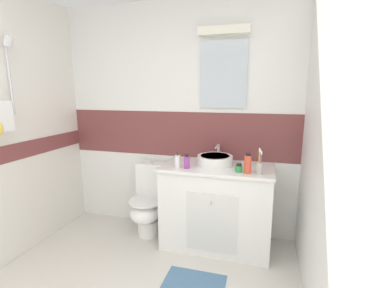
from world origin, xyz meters
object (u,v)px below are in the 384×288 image
Objects in this scene: toothbrush_cup at (260,167)px; soap_dispenser at (178,161)px; toilet at (149,202)px; lotion_bottle_short at (187,162)px; hair_gel_jar at (239,168)px; mouthwash_bottle at (248,164)px; sink_basin at (215,160)px.

toothbrush_cup is 0.76m from soap_dispenser.
soap_dispenser is at bearing -26.35° from toilet.
toothbrush_cup reaches higher than lotion_bottle_short.
lotion_bottle_short is at bearing -178.19° from hair_gel_jar.
mouthwash_bottle is (0.66, 0.00, 0.02)m from soap_dispenser.
toothbrush_cup is (0.44, -0.19, 0.01)m from sink_basin.
soap_dispenser is 0.66m from mouthwash_bottle.
toilet is at bearing 169.42° from hair_gel_jar.
soap_dispenser is 0.89× the size of mouthwash_bottle.
lotion_bottle_short is (-0.57, -0.00, -0.02)m from mouthwash_bottle.
toothbrush_cup reaches higher than mouthwash_bottle.
toilet is 3.43× the size of toothbrush_cup.
toothbrush_cup is at bearing -9.44° from toilet.
sink_basin is at bearing 39.15° from lotion_bottle_short.
lotion_bottle_short is at bearing -140.85° from sink_basin.
sink_basin reaches higher than soap_dispenser.
lotion_bottle_short is (-0.24, -0.19, 0.01)m from sink_basin.
hair_gel_jar is 0.57× the size of lotion_bottle_short.
soap_dispenser is (-0.33, -0.19, 0.01)m from sink_basin.
toilet is 4.36× the size of mouthwash_bottle.
hair_gel_jar is at bearing 1.81° from lotion_bottle_short.
lotion_bottle_short is (0.09, 0.00, 0.00)m from soap_dispenser.
hair_gel_jar is at bearing 176.77° from toothbrush_cup.
soap_dispenser is (-0.76, -0.01, -0.00)m from toothbrush_cup.
mouthwash_bottle is at bearing 0.09° from lotion_bottle_short.
mouthwash_bottle is (0.08, -0.01, 0.05)m from hair_gel_jar.
sink_basin reaches higher than hair_gel_jar.
soap_dispenser is 0.09m from lotion_bottle_short.
soap_dispenser reaches higher than toilet.
toilet is 4.92× the size of soap_dispenser.
soap_dispenser is (0.40, -0.20, 0.54)m from toilet.
mouthwash_bottle is 0.57m from lotion_bottle_short.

